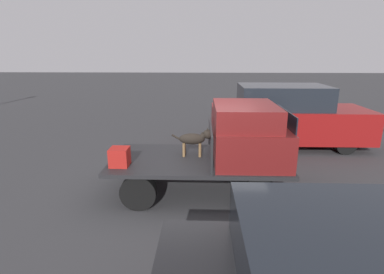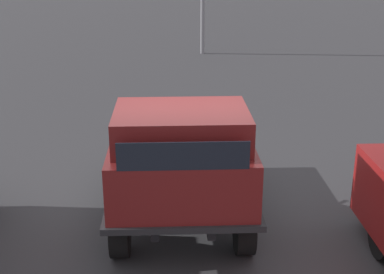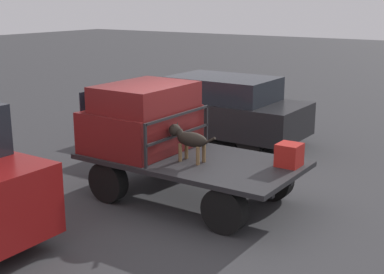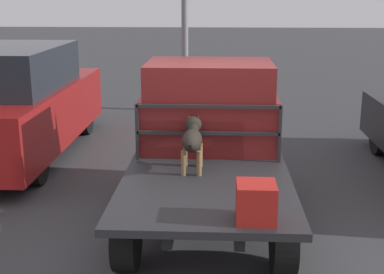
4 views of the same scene
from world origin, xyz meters
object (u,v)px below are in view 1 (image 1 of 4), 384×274
Objects in this scene: flatbed_truck at (198,167)px; parked_pickup_far at (287,117)px; dog at (196,139)px; cargo_crate at (120,157)px.

parked_pickup_far is at bearing 51.02° from flatbed_truck.
flatbed_truck is 0.62m from dog.
dog reaches higher than flatbed_truck.
cargo_crate is at bearing -129.47° from parked_pickup_far.
cargo_crate is (-1.50, -0.67, -0.20)m from dog.
dog is (-0.06, 0.18, 0.59)m from flatbed_truck.
parked_pickup_far reaches higher than cargo_crate.
dog is at bearing -122.69° from parked_pickup_far.
parked_pickup_far reaches higher than dog.
cargo_crate is 0.08× the size of parked_pickup_far.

